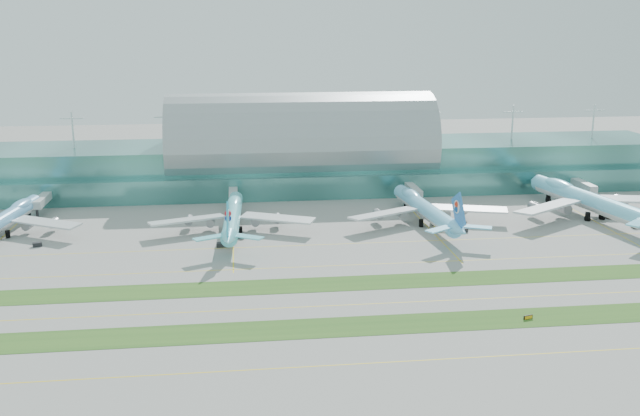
{
  "coord_description": "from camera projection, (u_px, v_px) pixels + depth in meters",
  "views": [
    {
      "loc": [
        -29.24,
        -190.27,
        73.54
      ],
      "look_at": [
        0.0,
        55.0,
        9.0
      ],
      "focal_mm": 40.0,
      "sensor_mm": 36.0,
      "label": 1
    }
  ],
  "objects": [
    {
      "name": "taxiway_sign_east",
      "position": [
        528.0,
        317.0,
        181.76
      ],
      "size": [
        2.67,
        0.99,
        1.14
      ],
      "rotation": [
        0.0,
        0.0,
        0.27
      ],
      "color": "black",
      "rests_on": "ground"
    },
    {
      "name": "gse_f",
      "position": [
        463.0,
        230.0,
        257.31
      ],
      "size": [
        3.75,
        2.38,
        1.48
      ],
      "primitive_type": "cube",
      "rotation": [
        0.0,
        0.0,
        0.17
      ],
      "color": "black",
      "rests_on": "ground"
    },
    {
      "name": "taxiline_c",
      "position": [
        334.0,
        266.0,
        222.03
      ],
      "size": [
        420.0,
        0.35,
        0.01
      ],
      "primitive_type": "cube",
      "color": "yellow",
      "rests_on": "ground"
    },
    {
      "name": "taxiline_b",
      "position": [
        350.0,
        305.0,
        191.29
      ],
      "size": [
        420.0,
        0.35,
        0.01
      ],
      "primitive_type": "cube",
      "color": "yellow",
      "rests_on": "ground"
    },
    {
      "name": "gse_d",
      "position": [
        239.0,
        236.0,
        250.34
      ],
      "size": [
        4.8,
        3.32,
        1.5
      ],
      "primitive_type": "cube",
      "rotation": [
        0.0,
        0.0,
        -0.28
      ],
      "color": "black",
      "rests_on": "ground"
    },
    {
      "name": "gse_c",
      "position": [
        222.0,
        245.0,
        240.35
      ],
      "size": [
        3.82,
        2.31,
        1.56
      ],
      "primitive_type": "cube",
      "rotation": [
        0.0,
        0.0,
        0.07
      ],
      "color": "black",
      "rests_on": "ground"
    },
    {
      "name": "grass_strip_far",
      "position": [
        342.0,
        284.0,
        206.65
      ],
      "size": [
        420.0,
        12.0,
        0.08
      ],
      "primitive_type": "cube",
      "color": "#2D591E",
      "rests_on": "ground"
    },
    {
      "name": "ground",
      "position": [
        343.0,
        286.0,
        204.74
      ],
      "size": [
        700.0,
        700.0,
        0.0
      ],
      "primitive_type": "plane",
      "color": "gray",
      "rests_on": "ground"
    },
    {
      "name": "gse_h",
      "position": [
        611.0,
        217.0,
        275.01
      ],
      "size": [
        4.04,
        2.55,
        1.35
      ],
      "primitive_type": "cube",
      "rotation": [
        0.0,
        0.0,
        0.15
      ],
      "color": "black",
      "rests_on": "ground"
    },
    {
      "name": "taxiline_d",
      "position": [
        325.0,
        244.0,
        243.17
      ],
      "size": [
        420.0,
        0.35,
        0.01
      ],
      "primitive_type": "cube",
      "color": "yellow",
      "rests_on": "ground"
    },
    {
      "name": "gse_b",
      "position": [
        37.0,
        244.0,
        240.81
      ],
      "size": [
        3.32,
        2.54,
        1.41
      ],
      "primitive_type": "cube",
      "rotation": [
        0.0,
        0.0,
        0.35
      ],
      "color": "black",
      "rests_on": "ground"
    },
    {
      "name": "airliner_d",
      "position": [
        588.0,
        199.0,
        275.92
      ],
      "size": [
        71.62,
        82.23,
        22.74
      ],
      "rotation": [
        0.0,
        0.0,
        0.18
      ],
      "color": "#70D4F7",
      "rests_on": "ground"
    },
    {
      "name": "airliner_b",
      "position": [
        233.0,
        216.0,
        257.47
      ],
      "size": [
        59.82,
        67.93,
        18.7
      ],
      "rotation": [
        0.0,
        0.0,
        -0.04
      ],
      "color": "#6BDEEC",
      "rests_on": "ground"
    },
    {
      "name": "airliner_a",
      "position": [
        4.0,
        219.0,
        253.19
      ],
      "size": [
        58.62,
        67.04,
        18.47
      ],
      "rotation": [
        0.0,
        0.0,
        -0.13
      ],
      "color": "#65A9DE",
      "rests_on": "ground"
    },
    {
      "name": "terminal",
      "position": [
        301.0,
        156.0,
        324.88
      ],
      "size": [
        340.0,
        69.1,
        36.0
      ],
      "color": "#3D7A75",
      "rests_on": "ground"
    },
    {
      "name": "taxiline_a",
      "position": [
        375.0,
        363.0,
        158.62
      ],
      "size": [
        420.0,
        0.35,
        0.01
      ],
      "primitive_type": "cube",
      "color": "yellow",
      "rests_on": "ground"
    },
    {
      "name": "grass_strip_near",
      "position": [
        359.0,
        326.0,
        177.83
      ],
      "size": [
        420.0,
        12.0,
        0.08
      ],
      "primitive_type": "cube",
      "color": "#2D591E",
      "rests_on": "ground"
    },
    {
      "name": "gse_e",
      "position": [
        439.0,
        229.0,
        258.88
      ],
      "size": [
        3.89,
        2.51,
        1.71
      ],
      "primitive_type": "cube",
      "rotation": [
        0.0,
        0.0,
        -0.18
      ],
      "color": "gold",
      "rests_on": "ground"
    },
    {
      "name": "gse_g",
      "position": [
        637.0,
        226.0,
        262.54
      ],
      "size": [
        3.86,
        2.21,
        1.5
      ],
      "primitive_type": "cube",
      "rotation": [
        0.0,
        0.0,
        0.01
      ],
      "color": "black",
      "rests_on": "ground"
    },
    {
      "name": "airliner_c",
      "position": [
        425.0,
        208.0,
        267.23
      ],
      "size": [
        62.13,
        70.83,
        19.49
      ],
      "rotation": [
        0.0,
        0.0,
        0.09
      ],
      "color": "#72CEFB",
      "rests_on": "ground"
    }
  ]
}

